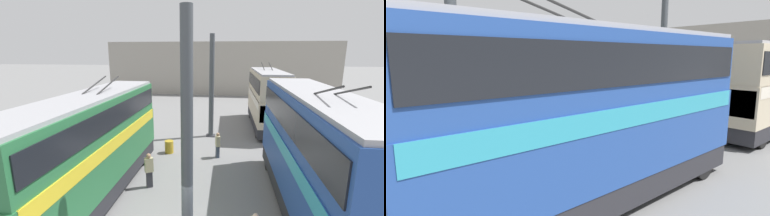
# 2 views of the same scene
# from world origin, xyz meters

# --- Properties ---
(depot_back_wall) EXTENTS (0.50, 36.00, 8.29)m
(depot_back_wall) POSITION_xyz_m (33.68, 0.00, 4.15)
(depot_back_wall) COLOR gray
(depot_back_wall) RESTS_ON ground_plane
(support_column_near) EXTENTS (0.71, 0.71, 8.14)m
(support_column_near) POSITION_xyz_m (0.84, 0.00, 3.95)
(support_column_near) COLOR #42474C
(support_column_near) RESTS_ON ground_plane
(support_column_far) EXTENTS (0.71, 0.71, 8.14)m
(support_column_far) POSITION_xyz_m (13.36, 0.00, 3.95)
(support_column_far) COLOR #42474C
(support_column_far) RESTS_ON ground_plane
(bus_left_near) EXTENTS (11.24, 2.54, 5.88)m
(bus_left_near) POSITION_xyz_m (3.42, -4.80, 3.00)
(bus_left_near) COLOR black
(bus_left_near) RESTS_ON ground_plane
(bus_left_far) EXTENTS (9.36, 2.54, 5.79)m
(bus_left_far) POSITION_xyz_m (16.63, -4.80, 2.94)
(bus_left_far) COLOR black
(bus_left_far) RESTS_ON ground_plane
(bus_right_far) EXTENTS (11.37, 2.54, 5.56)m
(bus_right_far) POSITION_xyz_m (3.40, 4.80, 2.82)
(bus_right_far) COLOR black
(bus_right_far) RESTS_ON ground_plane
(person_aisle_midway) EXTENTS (0.47, 0.34, 1.69)m
(person_aisle_midway) POSITION_xyz_m (9.04, -0.72, 0.89)
(person_aisle_midway) COLOR #384251
(person_aisle_midway) RESTS_ON ground_plane
(person_by_right_row) EXTENTS (0.41, 0.48, 1.83)m
(person_by_right_row) POSITION_xyz_m (4.77, 2.57, 0.98)
(person_by_right_row) COLOR #2D2D33
(person_by_right_row) RESTS_ON ground_plane
(oil_drum) EXTENTS (0.62, 0.62, 0.85)m
(oil_drum) POSITION_xyz_m (9.38, 2.59, 0.43)
(oil_drum) COLOR #B28E23
(oil_drum) RESTS_ON ground_plane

